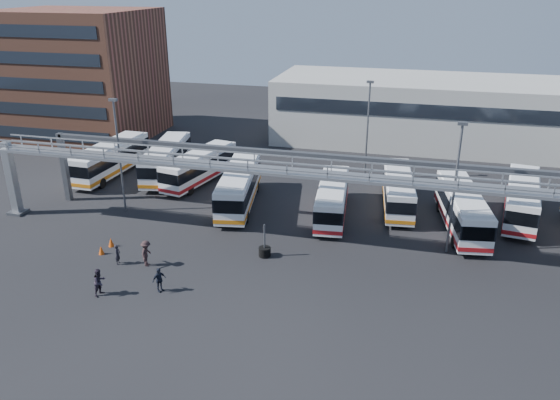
% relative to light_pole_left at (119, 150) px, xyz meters
% --- Properties ---
extents(ground, '(140.00, 140.00, 0.00)m').
position_rel_light_pole_left_xyz_m(ground, '(16.00, -8.00, -5.73)').
color(ground, black).
rests_on(ground, ground).
extents(gantry, '(51.40, 5.15, 7.10)m').
position_rel_light_pole_left_xyz_m(gantry, '(16.00, -2.13, -0.22)').
color(gantry, gray).
rests_on(gantry, ground).
extents(apartment_building, '(18.00, 15.00, 16.00)m').
position_rel_light_pole_left_xyz_m(apartment_building, '(-18.00, 22.00, 2.27)').
color(apartment_building, brown).
rests_on(apartment_building, ground).
extents(warehouse, '(42.00, 14.00, 8.00)m').
position_rel_light_pole_left_xyz_m(warehouse, '(28.00, 30.00, -1.73)').
color(warehouse, '#9E9E99').
rests_on(warehouse, ground).
extents(light_pole_left, '(0.70, 0.35, 10.21)m').
position_rel_light_pole_left_xyz_m(light_pole_left, '(0.00, 0.00, 0.00)').
color(light_pole_left, '#4C4F54').
rests_on(light_pole_left, ground).
extents(light_pole_mid, '(0.70, 0.35, 10.21)m').
position_rel_light_pole_left_xyz_m(light_pole_mid, '(28.00, -1.00, 0.00)').
color(light_pole_mid, '#4C4F54').
rests_on(light_pole_mid, ground).
extents(light_pole_back, '(0.70, 0.35, 10.21)m').
position_rel_light_pole_left_xyz_m(light_pole_back, '(20.00, 14.00, 0.00)').
color(light_pole_back, '#4C4F54').
rests_on(light_pole_back, ground).
extents(bus_0, '(3.08, 11.60, 3.50)m').
position_rel_light_pole_left_xyz_m(bus_0, '(-6.20, 8.25, -3.79)').
color(bus_0, white).
rests_on(bus_0, ground).
extents(bus_1, '(4.62, 11.72, 3.47)m').
position_rel_light_pole_left_xyz_m(bus_1, '(-0.42, 9.57, -3.81)').
color(bus_1, white).
rests_on(bus_1, ground).
extents(bus_2, '(4.55, 10.91, 3.23)m').
position_rel_light_pole_left_xyz_m(bus_2, '(3.75, 8.59, -3.94)').
color(bus_2, white).
rests_on(bus_2, ground).
extents(bus_3, '(4.57, 11.76, 3.49)m').
position_rel_light_pole_left_xyz_m(bus_3, '(9.63, 3.71, -3.80)').
color(bus_3, white).
rests_on(bus_3, ground).
extents(bus_5, '(3.41, 10.57, 3.15)m').
position_rel_light_pole_left_xyz_m(bus_5, '(18.31, 3.48, -3.98)').
color(bus_5, white).
rests_on(bus_5, ground).
extents(bus_6, '(3.55, 10.75, 3.20)m').
position_rel_light_pole_left_xyz_m(bus_6, '(23.74, 7.02, -3.96)').
color(bus_6, white).
rests_on(bus_6, ground).
extents(bus_7, '(4.28, 11.50, 3.41)m').
position_rel_light_pole_left_xyz_m(bus_7, '(29.15, 3.59, -3.84)').
color(bus_7, white).
rests_on(bus_7, ground).
extents(bus_8, '(4.19, 11.35, 3.37)m').
position_rel_light_pole_left_xyz_m(bus_8, '(34.28, 7.24, -3.86)').
color(bus_8, white).
rests_on(bus_8, ground).
extents(pedestrian_a, '(0.45, 0.62, 1.55)m').
position_rel_light_pole_left_xyz_m(pedestrian_a, '(4.52, -9.10, -4.95)').
color(pedestrian_a, black).
rests_on(pedestrian_a, ground).
extents(pedestrian_b, '(0.93, 1.08, 1.91)m').
position_rel_light_pole_left_xyz_m(pedestrian_b, '(5.59, -13.18, -4.77)').
color(pedestrian_b, '#27202C').
rests_on(pedestrian_b, ground).
extents(pedestrian_c, '(0.90, 1.37, 1.98)m').
position_rel_light_pole_left_xyz_m(pedestrian_c, '(6.71, -8.78, -4.74)').
color(pedestrian_c, '#2F1F20').
rests_on(pedestrian_c, ground).
extents(pedestrian_d, '(0.87, 1.09, 1.73)m').
position_rel_light_pole_left_xyz_m(pedestrian_d, '(9.19, -11.80, -4.86)').
color(pedestrian_d, black).
rests_on(pedestrian_d, ground).
extents(cone_left, '(0.56, 0.56, 0.69)m').
position_rel_light_pole_left_xyz_m(cone_left, '(2.48, -8.06, -5.38)').
color(cone_left, '#D64B0B').
rests_on(cone_left, ground).
extents(cone_right, '(0.58, 0.58, 0.73)m').
position_rel_light_pole_left_xyz_m(cone_right, '(2.52, -6.71, -5.36)').
color(cone_right, '#D64B0B').
rests_on(cone_right, ground).
extents(tire_stack, '(0.92, 0.92, 2.63)m').
position_rel_light_pole_left_xyz_m(tire_stack, '(14.64, -5.22, -5.28)').
color(tire_stack, black).
rests_on(tire_stack, ground).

